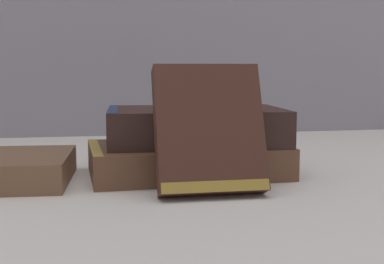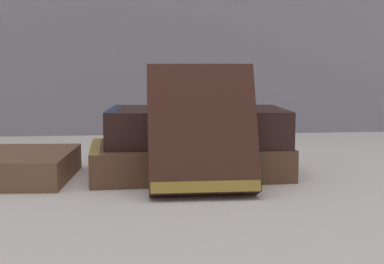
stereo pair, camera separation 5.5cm
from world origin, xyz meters
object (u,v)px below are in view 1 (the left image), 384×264
book_leaning_front (209,134)px  reading_glasses (135,157)px  book_flat_bottom (183,160)px  pocket_watch (223,106)px  book_flat_top (192,126)px

book_leaning_front → reading_glasses: bearing=103.8°
book_flat_bottom → book_leaning_front: (0.01, -0.11, 0.05)m
book_leaning_front → pocket_watch: book_leaning_front is taller
book_flat_bottom → book_leaning_front: 0.12m
book_flat_bottom → reading_glasses: 0.16m
book_leaning_front → pocket_watch: bearing=69.4°
book_flat_top → pocket_watch: (0.04, 0.00, 0.03)m
book_flat_top → book_leaning_front: (-0.00, -0.12, 0.00)m
reading_glasses → book_leaning_front: bearing=-63.3°
book_flat_bottom → book_leaning_front: book_leaning_front is taller
book_flat_bottom → reading_glasses: size_ratio=2.20×
book_leaning_front → reading_glasses: book_leaning_front is taller
book_flat_top → book_leaning_front: size_ratio=1.65×
pocket_watch → book_flat_top: bearing=-176.8°
book_leaning_front → reading_glasses: 0.27m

